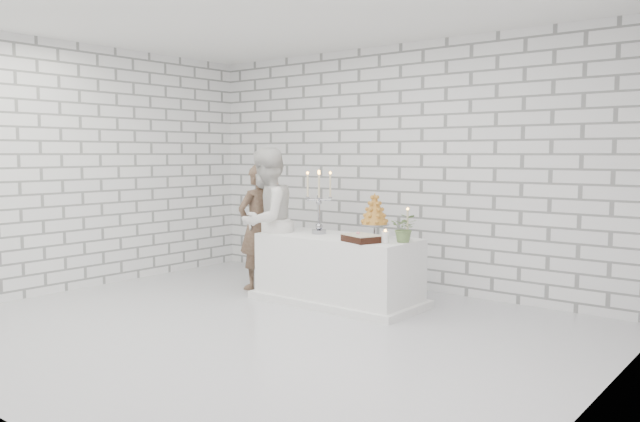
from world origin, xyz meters
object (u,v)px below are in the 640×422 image
(cake_table, at_px, (338,269))
(croquembouche, at_px, (375,215))
(bride, at_px, (266,222))
(candelabra, at_px, (319,202))
(groom, at_px, (258,227))

(cake_table, relative_size, croquembouche, 3.64)
(bride, bearing_deg, croquembouche, 91.94)
(croquembouche, bearing_deg, bride, -166.90)
(cake_table, xyz_separation_m, bride, (-0.91, -0.20, 0.49))
(cake_table, height_order, bride, bride)
(candelabra, height_order, croquembouche, candelabra)
(cake_table, height_order, groom, groom)
(groom, height_order, bride, bride)
(groom, height_order, croquembouche, groom)
(groom, xyz_separation_m, croquembouche, (1.64, 0.12, 0.23))
(groom, bearing_deg, cake_table, 97.05)
(bride, bearing_deg, groom, -131.14)
(cake_table, bearing_deg, candelabra, 173.92)
(bride, distance_m, candelabra, 0.70)
(candelabra, bearing_deg, croquembouche, 6.11)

